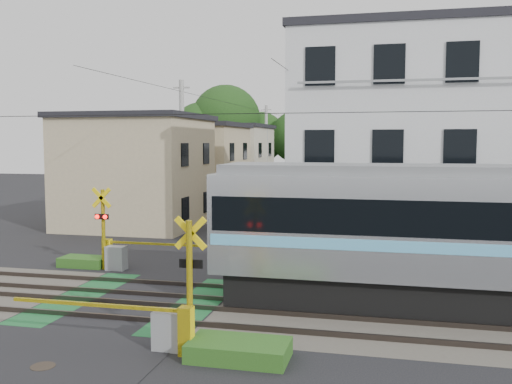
% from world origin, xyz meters
% --- Properties ---
extents(ground, '(120.00, 120.00, 0.00)m').
position_xyz_m(ground, '(0.00, 0.00, 0.00)').
color(ground, black).
extents(track_bed, '(120.00, 120.00, 0.14)m').
position_xyz_m(track_bed, '(0.00, 0.00, 0.04)').
color(track_bed, '#47423A').
rests_on(track_bed, ground).
extents(crossing_signal_near, '(4.74, 0.65, 3.09)m').
position_xyz_m(crossing_signal_near, '(2.59, -3.65, 0.71)').
color(crossing_signal_near, yellow).
rests_on(crossing_signal_near, ground).
extents(crossing_signal_far, '(4.74, 0.65, 3.09)m').
position_xyz_m(crossing_signal_far, '(-2.59, 3.65, 0.71)').
color(crossing_signal_far, yellow).
rests_on(crossing_signal_far, ground).
extents(apartment_block, '(10.20, 8.36, 9.30)m').
position_xyz_m(apartment_block, '(8.50, 9.49, 4.66)').
color(apartment_block, silver).
rests_on(apartment_block, ground).
extents(houses_row, '(22.07, 31.35, 6.80)m').
position_xyz_m(houses_row, '(0.25, 25.92, 3.24)').
color(houses_row, tan).
rests_on(houses_row, ground).
extents(tree_hill, '(40.00, 13.84, 11.42)m').
position_xyz_m(tree_hill, '(1.23, 47.93, 5.73)').
color(tree_hill, '#1D4015').
rests_on(tree_hill, ground).
extents(catenary, '(60.00, 5.04, 7.00)m').
position_xyz_m(catenary, '(6.00, 0.03, 3.70)').
color(catenary, '#2D2D33').
rests_on(catenary, ground).
extents(utility_poles, '(7.90, 42.00, 8.00)m').
position_xyz_m(utility_poles, '(-1.05, 23.01, 4.08)').
color(utility_poles, '#A5A5A0').
rests_on(utility_poles, ground).
extents(pedestrian, '(0.70, 0.59, 1.63)m').
position_xyz_m(pedestrian, '(1.88, 28.78, 0.82)').
color(pedestrian, '#2E2E39').
rests_on(pedestrian, ground).
extents(manhole_cover, '(0.52, 0.52, 0.02)m').
position_xyz_m(manhole_cover, '(0.27, -5.19, 0.01)').
color(manhole_cover, '#2D261E').
rests_on(manhole_cover, ground).
extents(weed_patches, '(10.25, 8.80, 0.40)m').
position_xyz_m(weed_patches, '(1.76, -0.09, 0.18)').
color(weed_patches, '#2D5E1E').
rests_on(weed_patches, ground).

